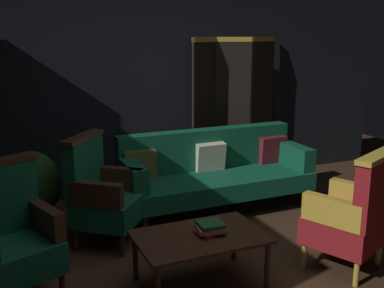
% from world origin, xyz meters
% --- Properties ---
extents(ground_plane, '(10.00, 10.00, 0.00)m').
position_xyz_m(ground_plane, '(0.00, 0.00, 0.00)').
color(ground_plane, '#3D2819').
extents(back_wall, '(7.20, 0.10, 2.80)m').
position_xyz_m(back_wall, '(0.00, 2.45, 1.40)').
color(back_wall, black).
rests_on(back_wall, ground_plane).
extents(folding_screen, '(1.28, 0.25, 1.90)m').
position_xyz_m(folding_screen, '(1.22, 2.27, 0.99)').
color(folding_screen, black).
rests_on(folding_screen, ground_plane).
extents(velvet_couch, '(2.12, 0.78, 0.88)m').
position_xyz_m(velvet_couch, '(0.55, 1.45, 0.45)').
color(velvet_couch, '#382114').
rests_on(velvet_couch, ground_plane).
extents(coffee_table, '(1.00, 0.64, 0.42)m').
position_xyz_m(coffee_table, '(-0.27, 0.01, 0.37)').
color(coffee_table, '#382114').
rests_on(coffee_table, ground_plane).
extents(armchair_gilt_accent, '(0.76, 0.76, 1.04)m').
position_xyz_m(armchair_gilt_accent, '(0.99, -0.26, 0.49)').
color(armchair_gilt_accent, gold).
rests_on(armchair_gilt_accent, ground_plane).
extents(armchair_wing_left, '(0.81, 0.81, 1.04)m').
position_xyz_m(armchair_wing_left, '(-0.80, 1.07, 0.49)').
color(armchair_wing_left, '#382114').
rests_on(armchair_wing_left, ground_plane).
extents(armchair_wing_right, '(0.74, 0.74, 1.04)m').
position_xyz_m(armchair_wing_right, '(-1.62, 0.43, 0.49)').
color(armchair_wing_right, '#382114').
rests_on(armchair_wing_right, ground_plane).
extents(potted_plant, '(0.57, 0.57, 0.86)m').
position_xyz_m(potted_plant, '(-1.39, 1.47, 0.50)').
color(potted_plant, brown).
rests_on(potted_plant, ground_plane).
extents(book_red_leather, '(0.26, 0.22, 0.03)m').
position_xyz_m(book_red_leather, '(-0.18, 0.01, 0.43)').
color(book_red_leather, maroon).
rests_on(book_red_leather, coffee_table).
extents(book_tan_leather, '(0.24, 0.23, 0.03)m').
position_xyz_m(book_tan_leather, '(-0.18, 0.01, 0.46)').
color(book_tan_leather, '#9E7A47').
rests_on(book_tan_leather, book_red_leather).
extents(book_green_cloth, '(0.20, 0.20, 0.03)m').
position_xyz_m(book_green_cloth, '(-0.18, 0.01, 0.50)').
color(book_green_cloth, '#1E4C28').
rests_on(book_green_cloth, book_tan_leather).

